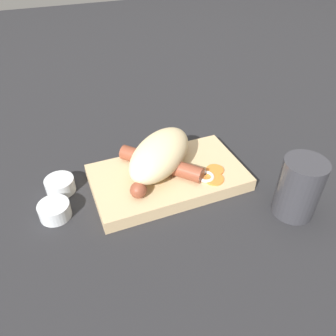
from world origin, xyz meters
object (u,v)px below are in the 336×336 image
(food_tray, at_px, (168,177))
(condiment_cup_far, at_px, (55,211))
(bread_roll, at_px, (160,154))
(condiment_cup_near, at_px, (60,186))
(drink_glass, at_px, (299,188))
(sausage, at_px, (161,163))

(food_tray, bearing_deg, condiment_cup_far, -177.63)
(bread_roll, xyz_separation_m, condiment_cup_near, (-0.18, 0.03, -0.04))
(bread_roll, relative_size, condiment_cup_far, 3.44)
(food_tray, bearing_deg, drink_glass, -40.93)
(bread_roll, bearing_deg, condiment_cup_near, 169.11)
(food_tray, distance_m, drink_glass, 0.22)
(food_tray, relative_size, sausage, 1.87)
(sausage, bearing_deg, food_tray, -55.30)
(drink_glass, bearing_deg, sausage, 138.11)
(sausage, bearing_deg, bread_roll, 79.98)
(condiment_cup_near, bearing_deg, food_tray, -15.54)
(sausage, height_order, condiment_cup_far, sausage)
(food_tray, xyz_separation_m, sausage, (-0.01, 0.01, 0.03))
(sausage, distance_m, condiment_cup_near, 0.18)
(condiment_cup_far, bearing_deg, food_tray, 2.37)
(condiment_cup_near, bearing_deg, drink_glass, -29.06)
(food_tray, height_order, sausage, sausage)
(bread_roll, relative_size, condiment_cup_near, 3.44)
(bread_roll, xyz_separation_m, drink_glass, (0.17, -0.16, -0.00))
(condiment_cup_near, xyz_separation_m, drink_glass, (0.35, -0.20, 0.04))
(sausage, xyz_separation_m, condiment_cup_near, (-0.18, 0.04, -0.03))
(sausage, bearing_deg, drink_glass, -41.89)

